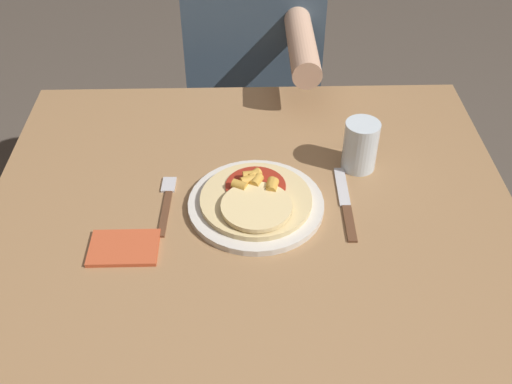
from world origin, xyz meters
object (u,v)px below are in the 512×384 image
Objects in this scene: dining_table at (252,253)px; person_diner at (254,53)px; fork at (167,201)px; knife at (346,204)px; pizza at (256,199)px; drinking_glass at (360,146)px; plate at (256,204)px.

dining_table is 0.75m from person_diner.
fork and knife have the same top height.
knife is at bearing 1.38° from pizza.
person_diner reaches higher than dining_table.
dining_table is 6.05× the size of fork.
drinking_glass is at bearing 33.74° from dining_table.
pizza is at bearing -178.62° from knife.
pizza is 0.18m from knife.
dining_table is 3.92× the size of plate.
pizza reaches higher than dining_table.
fork is 0.80× the size of knife.
drinking_glass is (0.04, 0.12, 0.05)m from knife.
dining_table is 0.91× the size of person_diner.
pizza is 0.73m from person_diner.
plate is 2.44× the size of drinking_glass.
pizza is 1.27× the size of fork.
plate is 0.26m from drinking_glass.
knife is (0.19, 0.03, 0.11)m from dining_table.
knife is at bearing -2.79° from fork.
person_diner is at bearing 88.42° from dining_table.
fork is at bearing 164.31° from dining_table.
pizza is at bearing -90.94° from person_diner.
drinking_glass reaches higher than fork.
drinking_glass is (0.22, 0.13, 0.05)m from plate.
drinking_glass reaches higher than pizza.
knife is at bearing -76.85° from person_diner.
knife is at bearing 9.21° from dining_table.
person_diner is (0.01, 0.72, -0.06)m from pizza.
plate is 0.23× the size of person_diner.
pizza is at bearing 71.45° from dining_table.
pizza is (0.01, 0.03, 0.13)m from dining_table.
person_diner reaches higher than plate.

